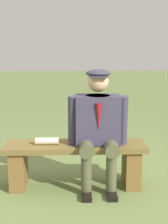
% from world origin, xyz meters
% --- Properties ---
extents(ground_plane, '(30.00, 30.00, 0.00)m').
position_xyz_m(ground_plane, '(0.00, 0.00, 0.00)').
color(ground_plane, olive).
extents(bench, '(1.52, 0.41, 0.49)m').
position_xyz_m(bench, '(0.00, 0.00, 0.32)').
color(bench, brown).
rests_on(bench, ground).
extents(seated_man, '(0.64, 0.54, 1.29)m').
position_xyz_m(seated_man, '(-0.24, 0.05, 0.72)').
color(seated_man, '#3A344D').
rests_on(seated_man, ground).
extents(rolled_magazine, '(0.25, 0.08, 0.08)m').
position_xyz_m(rolled_magazine, '(0.30, 0.01, 0.52)').
color(rolled_magazine, beige).
rests_on(rolled_magazine, bench).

